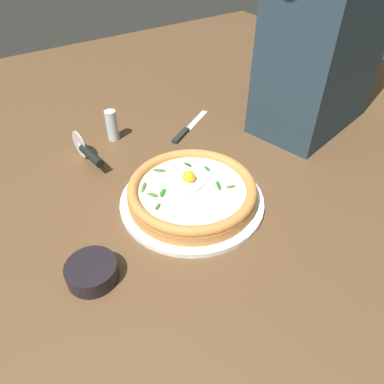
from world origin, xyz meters
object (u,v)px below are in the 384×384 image
(table_knife, at_px, (186,130))
(pepper_shaker, at_px, (112,125))
(pizza, at_px, (192,191))
(side_bowl, at_px, (92,272))
(pizza_cutter, at_px, (88,152))

(table_knife, xyz_separation_m, pepper_shaker, (-0.19, 0.08, 0.04))
(pizza, distance_m, side_bowl, 0.28)
(pizza, xyz_separation_m, pepper_shaker, (-0.03, 0.35, 0.01))
(pizza_cutter, bearing_deg, pepper_shaker, 37.17)
(pizza_cutter, relative_size, pepper_shaker, 1.72)
(side_bowl, relative_size, table_knife, 0.50)
(side_bowl, distance_m, pizza_cutter, 0.37)
(pizza, relative_size, pizza_cutter, 1.93)
(side_bowl, relative_size, pizza_cutter, 0.64)
(pizza, relative_size, table_knife, 1.51)
(pizza, distance_m, pepper_shaker, 0.35)
(side_bowl, height_order, pepper_shaker, pepper_shaker)
(pizza, distance_m, table_knife, 0.31)
(side_bowl, distance_m, pepper_shaker, 0.48)
(pizza_cutter, xyz_separation_m, pepper_shaker, (0.10, 0.08, 0.01))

